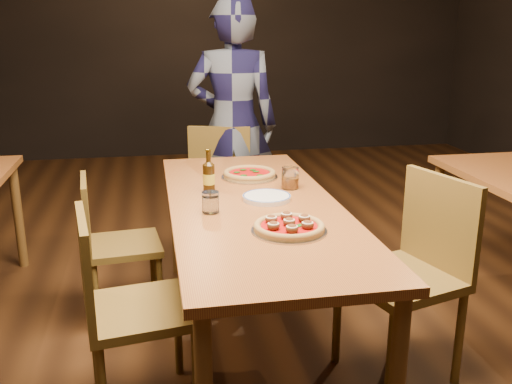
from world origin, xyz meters
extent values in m
plane|color=black|center=(0.00, 0.00, 0.00)|extent=(9.00, 9.00, 0.00)
plane|color=black|center=(0.00, 4.50, 1.50)|extent=(7.00, 0.00, 7.00)
cube|color=brown|center=(0.00, 0.00, 0.73)|extent=(0.80, 2.00, 0.04)
cylinder|color=brown|center=(-0.34, 0.94, 0.35)|extent=(0.06, 0.06, 0.71)
cylinder|color=brown|center=(0.34, -0.94, 0.35)|extent=(0.06, 0.06, 0.71)
cylinder|color=brown|center=(0.34, 0.94, 0.35)|extent=(0.06, 0.06, 0.71)
cylinder|color=brown|center=(-1.36, 1.24, 0.35)|extent=(0.06, 0.06, 0.71)
cylinder|color=brown|center=(1.36, 0.74, 0.35)|extent=(0.06, 0.06, 0.71)
cylinder|color=#B7B7BF|center=(0.07, -0.40, 0.75)|extent=(0.31, 0.31, 0.01)
cylinder|color=#A28843|center=(0.07, -0.40, 0.76)|extent=(0.29, 0.29, 0.02)
torus|color=#A28843|center=(0.07, -0.40, 0.77)|extent=(0.30, 0.30, 0.03)
cylinder|color=#9A090A|center=(0.07, -0.40, 0.77)|extent=(0.23, 0.23, 0.00)
cylinder|color=#B7B7BF|center=(0.06, 0.47, 0.75)|extent=(0.31, 0.31, 0.01)
cylinder|color=#A28843|center=(0.06, 0.47, 0.77)|extent=(0.29, 0.29, 0.02)
torus|color=#A28843|center=(0.06, 0.47, 0.77)|extent=(0.29, 0.29, 0.03)
cylinder|color=#9A090A|center=(0.06, 0.47, 0.78)|extent=(0.22, 0.22, 0.00)
cylinder|color=white|center=(0.07, 0.04, 0.76)|extent=(0.24, 0.24, 0.02)
cylinder|color=black|center=(-0.19, 0.22, 0.82)|extent=(0.06, 0.06, 0.14)
cylinder|color=black|center=(-0.19, 0.22, 0.93)|extent=(0.02, 0.02, 0.07)
cylinder|color=gold|center=(-0.19, 0.22, 0.82)|extent=(0.06, 0.06, 0.05)
cylinder|color=white|center=(-0.22, -0.10, 0.80)|extent=(0.08, 0.08, 0.10)
cylinder|color=#9D5111|center=(0.23, 0.22, 0.81)|extent=(0.09, 0.09, 0.11)
imported|color=black|center=(0.11, 1.42, 0.88)|extent=(0.70, 0.52, 1.76)
camera|label=1|loc=(-0.47, -2.55, 1.57)|focal=40.00mm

